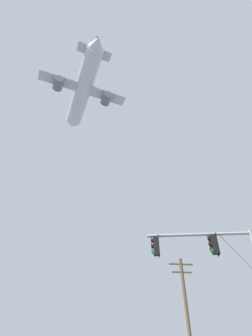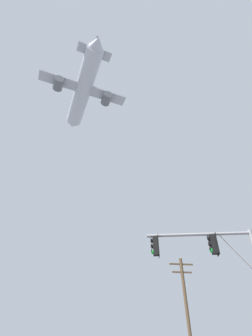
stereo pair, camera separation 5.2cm
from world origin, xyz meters
TOP-DOWN VIEW (x-y plane):
  - signal_pole_near at (4.74, 7.29)m, footprint 5.08×1.20m
  - utility_pole at (6.70, 18.93)m, footprint 2.20×0.28m
  - airplane at (-5.80, 26.72)m, footprint 16.62×21.51m

SIDE VIEW (x-z plane):
  - utility_pole at x=6.70m, z-range 0.30..9.37m
  - signal_pole_near at x=4.74m, z-range 1.63..8.40m
  - airplane at x=-5.80m, z-range 40.43..46.33m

